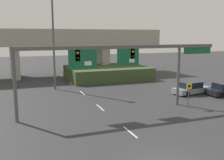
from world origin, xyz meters
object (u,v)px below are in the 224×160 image
(parked_sedan_near_right, at_px, (191,88))
(highway_light_pole_near, at_px, (53,38))
(speed_limit_sign, at_px, (189,91))
(signal_gantry, at_px, (119,57))

(parked_sedan_near_right, bearing_deg, highway_light_pole_near, 142.28)
(speed_limit_sign, bearing_deg, signal_gantry, 168.47)
(highway_light_pole_near, distance_m, parked_sedan_near_right, 18.14)
(signal_gantry, bearing_deg, parked_sedan_near_right, 18.70)
(signal_gantry, height_order, speed_limit_sign, signal_gantry)
(speed_limit_sign, xyz_separation_m, parked_sedan_near_right, (4.17, 5.04, -0.95))
(signal_gantry, height_order, parked_sedan_near_right, signal_gantry)
(speed_limit_sign, relative_size, parked_sedan_near_right, 0.50)
(signal_gantry, xyz_separation_m, speed_limit_sign, (6.68, -1.36, -3.38))
(signal_gantry, bearing_deg, highway_light_pole_near, 108.38)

